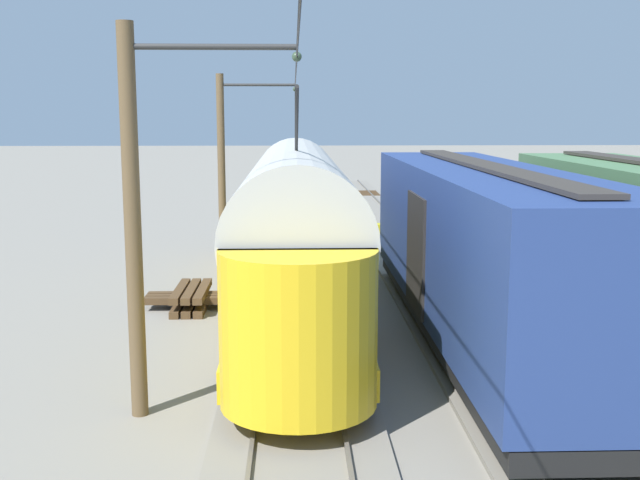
{
  "coord_description": "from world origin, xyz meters",
  "views": [
    {
      "loc": [
        4.15,
        17.88,
        5.08
      ],
      "look_at": [
        3.44,
        -2.77,
        1.68
      ],
      "focal_mm": 42.82,
      "sensor_mm": 36.0,
      "label": 1
    }
  ],
  "objects_px": {
    "switch_stand": "(536,222)",
    "track_end_bumper": "(399,234)",
    "coach_adjacent": "(482,248)",
    "catenary_pole_mid_near": "(138,216)",
    "spare_tie_stack": "(192,298)",
    "vintage_streetcar": "(296,228)",
    "catenary_pole_foreground": "(224,160)"
  },
  "relations": [
    {
      "from": "vintage_streetcar",
      "to": "coach_adjacent",
      "type": "bearing_deg",
      "value": 147.51
    },
    {
      "from": "catenary_pole_mid_near",
      "to": "switch_stand",
      "type": "height_order",
      "value": "catenary_pole_mid_near"
    },
    {
      "from": "catenary_pole_mid_near",
      "to": "spare_tie_stack",
      "type": "relative_size",
      "value": 2.73
    },
    {
      "from": "vintage_streetcar",
      "to": "catenary_pole_foreground",
      "type": "distance_m",
      "value": 9.58
    },
    {
      "from": "coach_adjacent",
      "to": "spare_tie_stack",
      "type": "xyz_separation_m",
      "value": [
        6.89,
        -3.41,
        -1.9
      ]
    },
    {
      "from": "vintage_streetcar",
      "to": "track_end_bumper",
      "type": "bearing_deg",
      "value": -110.86
    },
    {
      "from": "catenary_pole_mid_near",
      "to": "switch_stand",
      "type": "distance_m",
      "value": 22.25
    },
    {
      "from": "vintage_streetcar",
      "to": "catenary_pole_foreground",
      "type": "xyz_separation_m",
      "value": [
        2.63,
        -9.14,
        1.18
      ]
    },
    {
      "from": "spare_tie_stack",
      "to": "track_end_bumper",
      "type": "bearing_deg",
      "value": -124.74
    },
    {
      "from": "catenary_pole_foreground",
      "to": "catenary_pole_mid_near",
      "type": "distance_m",
      "value": 15.67
    },
    {
      "from": "coach_adjacent",
      "to": "spare_tie_stack",
      "type": "relative_size",
      "value": 5.97
    },
    {
      "from": "coach_adjacent",
      "to": "switch_stand",
      "type": "relative_size",
      "value": 11.59
    },
    {
      "from": "vintage_streetcar",
      "to": "track_end_bumper",
      "type": "height_order",
      "value": "vintage_streetcar"
    },
    {
      "from": "coach_adjacent",
      "to": "track_end_bumper",
      "type": "xyz_separation_m",
      "value": [
        -0.0,
        -13.35,
        -1.77
      ]
    },
    {
      "from": "coach_adjacent",
      "to": "track_end_bumper",
      "type": "height_order",
      "value": "coach_adjacent"
    },
    {
      "from": "coach_adjacent",
      "to": "catenary_pole_foreground",
      "type": "distance_m",
      "value": 13.59
    },
    {
      "from": "switch_stand",
      "to": "catenary_pole_foreground",
      "type": "bearing_deg",
      "value": 11.39
    },
    {
      "from": "catenary_pole_mid_near",
      "to": "switch_stand",
      "type": "bearing_deg",
      "value": -124.55
    },
    {
      "from": "vintage_streetcar",
      "to": "coach_adjacent",
      "type": "distance_m",
      "value": 4.85
    },
    {
      "from": "switch_stand",
      "to": "track_end_bumper",
      "type": "height_order",
      "value": "switch_stand"
    },
    {
      "from": "catenary_pole_mid_near",
      "to": "track_end_bumper",
      "type": "relative_size",
      "value": 3.64
    },
    {
      "from": "coach_adjacent",
      "to": "track_end_bumper",
      "type": "relative_size",
      "value": 7.95
    },
    {
      "from": "vintage_streetcar",
      "to": "coach_adjacent",
      "type": "xyz_separation_m",
      "value": [
        -4.09,
        2.6,
        -0.09
      ]
    },
    {
      "from": "spare_tie_stack",
      "to": "catenary_pole_mid_near",
      "type": "bearing_deg",
      "value": 91.32
    },
    {
      "from": "catenary_pole_foreground",
      "to": "catenary_pole_mid_near",
      "type": "bearing_deg",
      "value": 90.0
    },
    {
      "from": "switch_stand",
      "to": "vintage_streetcar",
      "type": "bearing_deg",
      "value": 49.68
    },
    {
      "from": "catenary_pole_foreground",
      "to": "switch_stand",
      "type": "height_order",
      "value": "catenary_pole_foreground"
    },
    {
      "from": "coach_adjacent",
      "to": "catenary_pole_foreground",
      "type": "xyz_separation_m",
      "value": [
        6.72,
        -11.75,
        1.27
      ]
    },
    {
      "from": "vintage_streetcar",
      "to": "catenary_pole_foreground",
      "type": "relative_size",
      "value": 2.59
    },
    {
      "from": "vintage_streetcar",
      "to": "switch_stand",
      "type": "xyz_separation_m",
      "value": [
        -9.9,
        -11.67,
        -1.56
      ]
    },
    {
      "from": "catenary_pole_foreground",
      "to": "coach_adjacent",
      "type": "bearing_deg",
      "value": 119.76
    },
    {
      "from": "catenary_pole_mid_near",
      "to": "vintage_streetcar",
      "type": "bearing_deg",
      "value": -111.93
    }
  ]
}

